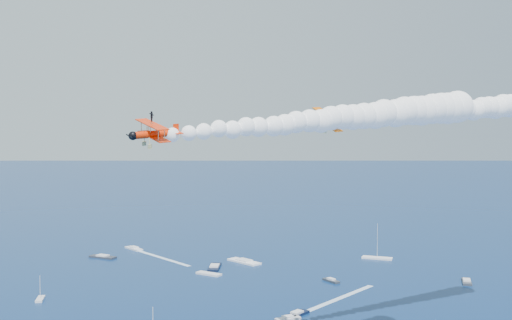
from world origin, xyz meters
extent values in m
cube|color=black|center=(25.62, 81.23, 0.35)|extent=(8.71, 7.02, 0.70)
cube|color=white|center=(-11.53, 189.30, 0.35)|extent=(7.42, 10.92, 0.70)
cube|color=#2E343D|center=(50.09, 113.12, 0.35)|extent=(4.24, 7.37, 0.70)
cube|color=white|center=(28.69, 150.53, 0.35)|extent=(11.40, 15.69, 0.70)
cube|color=white|center=(82.97, 141.59, 0.35)|extent=(12.17, 10.33, 0.70)
cube|color=#2C303B|center=(-25.30, 175.34, 0.35)|extent=(11.33, 10.49, 0.70)
cube|color=black|center=(15.30, 144.49, 0.35)|extent=(8.07, 13.40, 0.70)
cube|color=#2F353F|center=(94.77, 98.72, 0.35)|extent=(7.52, 9.54, 0.70)
cube|color=silver|center=(11.07, 134.82, 0.35)|extent=(8.89, 9.48, 0.70)
cube|color=silver|center=(-46.01, 118.10, 0.35)|extent=(2.72, 6.67, 0.70)
cube|color=silver|center=(21.72, 78.05, 0.35)|extent=(7.54, 3.35, 0.70)
cube|color=white|center=(45.10, 94.00, 0.03)|extent=(32.88, 22.51, 0.04)
cube|color=white|center=(-1.42, 167.28, 0.03)|extent=(17.68, 35.37, 0.04)
camera|label=1|loc=(-32.52, -75.62, 53.33)|focal=41.59mm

